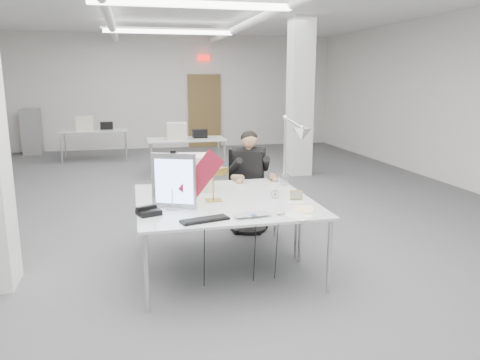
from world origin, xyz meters
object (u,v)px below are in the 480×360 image
at_px(laptop, 254,217).
at_px(bankers_lamp, 213,185).
at_px(desk_phone, 149,212).
at_px(monitor, 174,181).
at_px(architect_lamp, 292,153).
at_px(office_chair, 248,191).
at_px(seated_person, 249,165).
at_px(desk_main, 233,212).
at_px(beige_monitor, 195,172).

distance_m(laptop, bankers_lamp, 0.74).
bearing_deg(desk_phone, bankers_lamp, 8.64).
height_order(monitor, architect_lamp, architect_lamp).
xyz_separation_m(office_chair, seated_person, (0.00, -0.05, 0.36)).
xyz_separation_m(desk_main, architect_lamp, (0.82, 0.67, 0.44)).
height_order(seated_person, architect_lamp, architect_lamp).
bearing_deg(office_chair, laptop, -79.95).
bearing_deg(bankers_lamp, monitor, -177.94).
bearing_deg(laptop, architect_lamp, 49.36).
height_order(desk_main, laptop, laptop).
distance_m(bankers_lamp, beige_monitor, 0.59).
bearing_deg(office_chair, seated_person, -67.38).
bearing_deg(office_chair, beige_monitor, -118.83).
bearing_deg(laptop, beige_monitor, 101.08).
relative_size(beige_monitor, architect_lamp, 0.49).
bearing_deg(desk_phone, beige_monitor, 39.64).
height_order(desk_main, desk_phone, desk_phone).
xyz_separation_m(desk_main, seated_person, (0.55, 1.55, 0.16)).
distance_m(desk_main, beige_monitor, 1.02).
xyz_separation_m(office_chair, desk_phone, (-1.34, -1.55, 0.24)).
distance_m(bankers_lamp, desk_phone, 0.77).
height_order(desk_main, beige_monitor, beige_monitor).
xyz_separation_m(laptop, beige_monitor, (-0.36, 1.26, 0.18)).
relative_size(seated_person, beige_monitor, 2.23).
bearing_deg(desk_phone, office_chair, 30.00).
relative_size(desk_main, architect_lamp, 2.13).
distance_m(office_chair, laptop, 1.94).
height_order(laptop, architect_lamp, architect_lamp).
distance_m(office_chair, bankers_lamp, 1.42).
distance_m(seated_person, bankers_lamp, 1.33).
bearing_deg(desk_main, desk_phone, 176.40).
xyz_separation_m(bankers_lamp, architect_lamp, (0.94, 0.27, 0.25)).
xyz_separation_m(monitor, architect_lamp, (1.35, 0.44, 0.15)).
relative_size(office_chair, laptop, 3.23).
xyz_separation_m(monitor, bankers_lamp, (0.42, 0.18, -0.10)).
height_order(desk_main, architect_lamp, architect_lamp).
distance_m(monitor, desk_phone, 0.39).
relative_size(laptop, bankers_lamp, 1.00).
xyz_separation_m(desk_main, office_chair, (0.55, 1.60, -0.20)).
height_order(office_chair, monitor, monitor).
distance_m(office_chair, beige_monitor, 1.07).
relative_size(seated_person, bankers_lamp, 2.75).
height_order(seated_person, laptop, seated_person).
height_order(seated_person, monitor, seated_person).
relative_size(laptop, desk_phone, 1.68).
distance_m(seated_person, desk_phone, 2.01).
bearing_deg(seated_person, monitor, -106.83).
xyz_separation_m(desk_main, monitor, (-0.53, 0.23, 0.28)).
distance_m(desk_main, bankers_lamp, 0.46).
relative_size(bankers_lamp, architect_lamp, 0.40).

